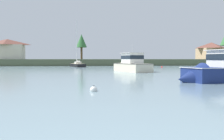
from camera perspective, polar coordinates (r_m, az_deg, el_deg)
far_shore_bank at (r=92.31m, az=-0.62°, el=1.93°), size 198.22×45.03×1.88m
sailboat_black at (r=62.14m, az=-7.95°, el=0.97°), size 4.07×8.29×12.24m
cruiser_cream at (r=39.29m, az=4.12°, el=0.72°), size 5.01×9.61×5.21m
cruiser_navy at (r=23.72m, az=24.14°, el=-0.86°), size 9.97×4.59×5.16m
mooring_buoy_red at (r=58.74m, az=11.39°, el=0.68°), size 0.42×0.42×0.47m
mooring_buoy_white at (r=15.13m, az=-4.25°, el=-4.58°), size 0.44×0.44×0.49m
shore_tree_center at (r=89.92m, az=-7.04°, el=6.60°), size 3.86×3.86×8.95m
cottage_near_water at (r=100.70m, az=21.89°, el=4.19°), size 9.17×9.32×6.29m
cottage_eastern at (r=96.27m, az=-22.95°, el=4.52°), size 11.98×6.80×7.17m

